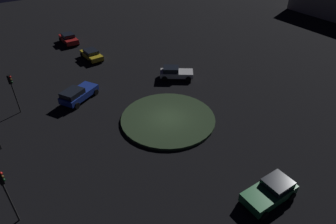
{
  "coord_description": "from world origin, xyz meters",
  "views": [
    {
      "loc": [
        -18.27,
        13.68,
        16.58
      ],
      "look_at": [
        0.0,
        0.0,
        0.93
      ],
      "focal_mm": 30.97,
      "sensor_mm": 36.0,
      "label": 1
    }
  ],
  "objects_px": {
    "car_blue": "(78,94)",
    "traffic_light_north": "(5,188)",
    "traffic_light_northeast": "(12,86)",
    "car_red": "(69,38)",
    "car_white": "(175,73)",
    "car_yellow": "(92,54)",
    "car_green": "(270,192)"
  },
  "relations": [
    {
      "from": "car_blue",
      "to": "traffic_light_northeast",
      "type": "xyz_separation_m",
      "value": [
        1.38,
        5.58,
        2.16
      ]
    },
    {
      "from": "car_white",
      "to": "car_blue",
      "type": "relative_size",
      "value": 0.89
    },
    {
      "from": "car_red",
      "to": "traffic_light_north",
      "type": "distance_m",
      "value": 31.95
    },
    {
      "from": "car_green",
      "to": "car_red",
      "type": "xyz_separation_m",
      "value": [
        37.16,
        0.11,
        0.01
      ]
    },
    {
      "from": "car_red",
      "to": "traffic_light_northeast",
      "type": "distance_m",
      "value": 18.99
    },
    {
      "from": "car_blue",
      "to": "car_red",
      "type": "distance_m",
      "value": 17.57
    },
    {
      "from": "car_blue",
      "to": "car_white",
      "type": "bearing_deg",
      "value": -37.49
    },
    {
      "from": "car_white",
      "to": "car_yellow",
      "type": "xyz_separation_m",
      "value": [
        11.28,
        5.71,
        -0.06
      ]
    },
    {
      "from": "car_blue",
      "to": "traffic_light_north",
      "type": "relative_size",
      "value": 1.06
    },
    {
      "from": "car_green",
      "to": "traffic_light_northeast",
      "type": "distance_m",
      "value": 24.58
    },
    {
      "from": "car_blue",
      "to": "car_red",
      "type": "xyz_separation_m",
      "value": [
        16.71,
        -5.41,
        -0.03
      ]
    },
    {
      "from": "car_green",
      "to": "car_red",
      "type": "height_order",
      "value": "car_red"
    },
    {
      "from": "car_green",
      "to": "car_white",
      "type": "xyz_separation_m",
      "value": [
        18.22,
        -5.89,
        0.0
      ]
    },
    {
      "from": "car_green",
      "to": "traffic_light_north",
      "type": "height_order",
      "value": "traffic_light_north"
    },
    {
      "from": "car_red",
      "to": "car_yellow",
      "type": "bearing_deg",
      "value": 5.03
    },
    {
      "from": "car_white",
      "to": "car_green",
      "type": "bearing_deg",
      "value": -68.97
    },
    {
      "from": "car_white",
      "to": "traffic_light_north",
      "type": "relative_size",
      "value": 0.94
    },
    {
      "from": "car_green",
      "to": "car_white",
      "type": "distance_m",
      "value": 19.15
    },
    {
      "from": "car_red",
      "to": "car_blue",
      "type": "bearing_deg",
      "value": -15.11
    },
    {
      "from": "car_green",
      "to": "car_blue",
      "type": "height_order",
      "value": "car_blue"
    },
    {
      "from": "car_green",
      "to": "car_yellow",
      "type": "distance_m",
      "value": 29.51
    },
    {
      "from": "car_white",
      "to": "traffic_light_northeast",
      "type": "distance_m",
      "value": 17.51
    },
    {
      "from": "car_red",
      "to": "traffic_light_north",
      "type": "height_order",
      "value": "traffic_light_north"
    },
    {
      "from": "traffic_light_north",
      "to": "car_green",
      "type": "bearing_deg",
      "value": -43.15
    },
    {
      "from": "car_yellow",
      "to": "car_red",
      "type": "distance_m",
      "value": 7.66
    },
    {
      "from": "car_yellow",
      "to": "traffic_light_north",
      "type": "bearing_deg",
      "value": 144.63
    },
    {
      "from": "car_blue",
      "to": "traffic_light_northeast",
      "type": "relative_size",
      "value": 1.12
    },
    {
      "from": "car_red",
      "to": "traffic_light_northeast",
      "type": "xyz_separation_m",
      "value": [
        -15.33,
        10.99,
        2.19
      ]
    },
    {
      "from": "car_white",
      "to": "traffic_light_north",
      "type": "xyz_separation_m",
      "value": [
        -9.52,
        20.36,
        2.36
      ]
    },
    {
      "from": "traffic_light_northeast",
      "to": "car_red",
      "type": "bearing_deg",
      "value": 96.38
    },
    {
      "from": "car_green",
      "to": "car_blue",
      "type": "bearing_deg",
      "value": -71.42
    },
    {
      "from": "car_blue",
      "to": "car_yellow",
      "type": "bearing_deg",
      "value": 31.32
    }
  ]
}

